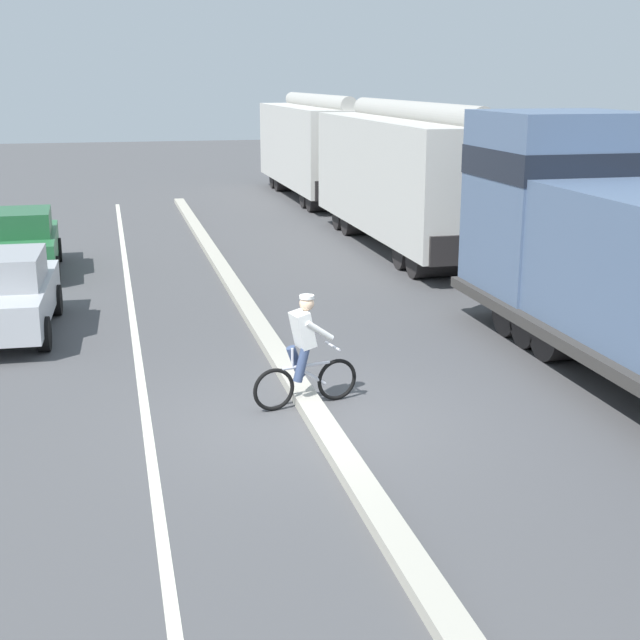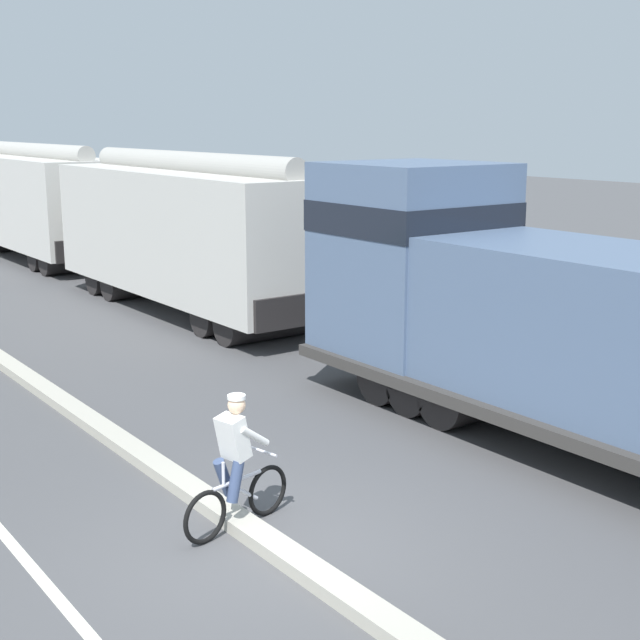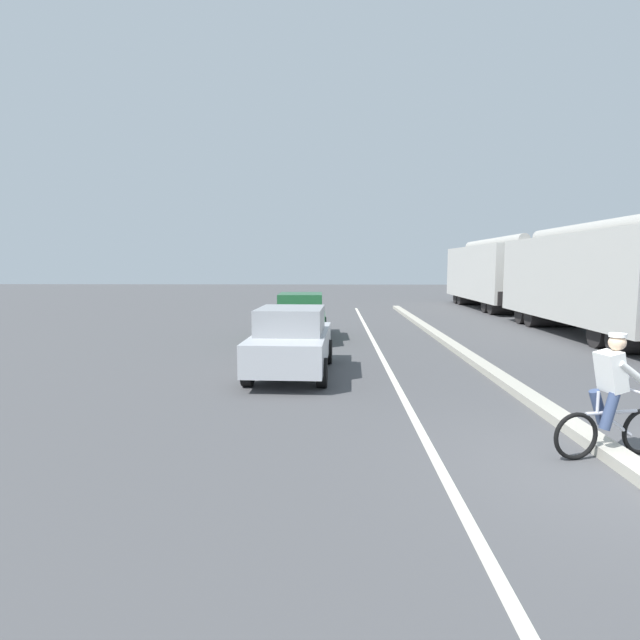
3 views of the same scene
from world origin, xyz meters
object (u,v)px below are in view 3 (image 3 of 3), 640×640
Objects in this scene: cyclist at (611,399)px; hopper_car_lead at (592,280)px; hopper_car_middle at (492,274)px; parked_car_silver at (292,341)px; parked_car_green at (301,316)px.

hopper_car_lead is at bearing 64.25° from cyclist.
hopper_car_middle is at bearing 76.33° from cyclist.
hopper_car_middle is 21.09m from parked_car_silver.
parked_car_green is 11.95m from cyclist.
hopper_car_middle is at bearing 60.24° from parked_car_silver.
parked_car_green is at bearing -175.13° from hopper_car_lead.
parked_car_green is (-10.60, -0.90, -1.26)m from hopper_car_lead.
cyclist reaches higher than parked_car_green.
hopper_car_middle reaches higher than parked_car_silver.
parked_car_green is (-10.60, -12.50, -1.26)m from hopper_car_middle.
parked_car_silver is at bearing -88.53° from parked_car_green.
hopper_car_middle is at bearing 49.71° from parked_car_green.
parked_car_silver is 2.48× the size of cyclist.
parked_car_silver is 1.00× the size of parked_car_green.
cyclist is (-5.69, -11.80, -1.26)m from hopper_car_lead.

